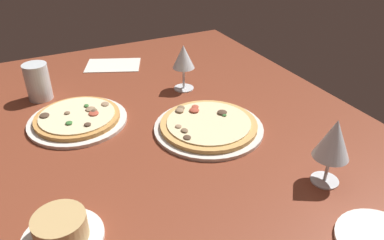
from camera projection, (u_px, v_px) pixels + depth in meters
dining_table at (176, 135)px, 107.43cm from camera, size 150.00×110.00×4.00cm
pizza_main at (208, 126)px, 105.49cm from camera, size 30.64×30.64×3.40cm
pizza_side at (78, 119)px, 108.91cm from camera, size 28.24×28.24×3.29cm
ramekin_on_saucer at (61, 230)px, 70.88cm from camera, size 15.66×15.66×5.74cm
wine_glass_far at (183, 58)px, 122.84cm from camera, size 7.27×7.27×15.46cm
wine_glass_near at (334, 141)px, 81.20cm from camera, size 8.04×8.04×16.41cm
water_glass at (38, 83)px, 119.70cm from camera, size 7.60×7.60×11.78cm
paper_menu at (113, 65)px, 145.86cm from camera, size 20.31×23.96×0.30cm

